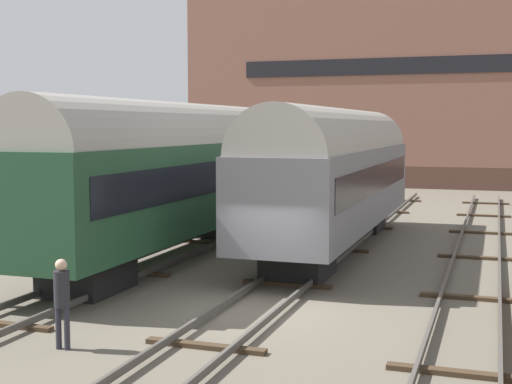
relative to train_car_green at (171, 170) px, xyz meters
name	(u,v)px	position (x,y,z in m)	size (l,w,h in m)	color
ground_plane	(253,312)	(4.99, -5.90, -3.04)	(200.00, 200.00, 0.00)	#60594C
track_left	(76,291)	(0.00, -5.90, -2.89)	(2.60, 60.00, 0.26)	#4C4742
track_middle	(253,306)	(4.99, -5.90, -2.89)	(2.60, 60.00, 0.26)	#4C4742
track_right	(466,325)	(9.97, -5.90, -2.89)	(2.60, 60.00, 0.26)	#4C4742
train_car_green	(171,170)	(0.00, 0.00, 0.00)	(3.02, 16.34, 5.34)	black
train_car_grey	(336,170)	(4.99, 3.38, -0.13)	(3.13, 15.63, 5.17)	black
person_worker	(62,295)	(2.26, -9.87, -1.90)	(0.32, 0.32, 1.86)	#282833
warehouse_building	(408,82)	(3.63, 35.80, 4.95)	(32.88, 11.53, 15.98)	#4F342A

